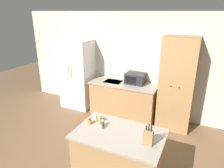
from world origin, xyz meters
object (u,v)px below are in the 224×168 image
spice_bottle_pale_salt (100,119)px  spice_bottle_amber_oil (101,126)px  microwave (135,78)px  spice_bottle_short_red (95,118)px  refrigerator (77,74)px  spice_bottle_tall_dark (90,122)px  knife_block (148,137)px  pantry_cabinet (177,84)px  spice_bottle_green_herb (103,123)px

spice_bottle_pale_salt → spice_bottle_amber_oil: bearing=-55.7°
microwave → spice_bottle_short_red: microwave is taller
refrigerator → microwave: refrigerator is taller
spice_bottle_short_red → spice_bottle_pale_salt: spice_bottle_short_red is taller
refrigerator → spice_bottle_amber_oil: refrigerator is taller
spice_bottle_tall_dark → spice_bottle_pale_salt: (0.11, 0.13, 0.01)m
spice_bottle_tall_dark → microwave: bearing=89.1°
knife_block → microwave: bearing=113.0°
microwave → spice_bottle_pale_salt: size_ratio=4.16×
refrigerator → pantry_cabinet: 2.67m
spice_bottle_green_herb → spice_bottle_tall_dark: bearing=-170.4°
refrigerator → pantry_cabinet: bearing=0.4°
spice_bottle_short_red → spice_bottle_green_herb: 0.18m
microwave → spice_bottle_tall_dark: microwave is taller
microwave → spice_bottle_tall_dark: 2.13m
pantry_cabinet → spice_bottle_pale_salt: size_ratio=18.84×
refrigerator → spice_bottle_tall_dark: refrigerator is taller
spice_bottle_short_red → spice_bottle_green_herb: (0.17, -0.07, -0.02)m
spice_bottle_amber_oil → knife_block: bearing=-5.3°
microwave → spice_bottle_pale_salt: bearing=-87.7°
knife_block → spice_bottle_amber_oil: size_ratio=3.00×
microwave → spice_bottle_amber_oil: size_ratio=4.31×
microwave → spice_bottle_amber_oil: 2.19m
knife_block → spice_bottle_pale_salt: 0.91m
microwave → spice_bottle_green_herb: size_ratio=4.58×
knife_block → spice_bottle_pale_salt: bearing=164.1°
pantry_cabinet → spice_bottle_amber_oil: (-0.81, -2.09, -0.12)m
spice_bottle_pale_salt → spice_bottle_short_red: bearing=-160.7°
knife_block → spice_bottle_tall_dark: bearing=173.2°
spice_bottle_tall_dark → spice_bottle_green_herb: bearing=9.6°
pantry_cabinet → spice_bottle_tall_dark: (-1.05, -2.04, -0.13)m
spice_bottle_tall_dark → spice_bottle_short_red: (0.04, 0.11, 0.02)m
microwave → spice_bottle_short_red: 2.03m
refrigerator → microwave: 1.66m
microwave → spice_bottle_short_red: size_ratio=3.24×
refrigerator → knife_block: (2.61, -2.14, 0.06)m
refrigerator → spice_bottle_amber_oil: bearing=-48.1°
pantry_cabinet → knife_block: pantry_cabinet is taller
knife_block → spice_bottle_green_herb: knife_block is taller
microwave → spice_bottle_amber_oil: microwave is taller
spice_bottle_short_red → spice_bottle_pale_salt: size_ratio=1.28×
knife_block → spice_bottle_short_red: knife_block is taller
pantry_cabinet → spice_bottle_tall_dark: size_ratio=23.33×
knife_block → spice_bottle_green_herb: 0.80m
pantry_cabinet → spice_bottle_amber_oil: bearing=-111.2°
pantry_cabinet → knife_block: size_ratio=6.51×
spice_bottle_tall_dark → spice_bottle_green_herb: (0.21, 0.04, 0.01)m
refrigerator → spice_bottle_green_herb: refrigerator is taller
pantry_cabinet → spice_bottle_short_red: size_ratio=14.67×
refrigerator → spice_bottle_pale_salt: (1.73, -1.89, -0.01)m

